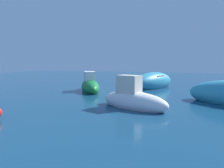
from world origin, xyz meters
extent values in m
ellipsoid|color=white|center=(-8.42, 5.24, 0.28)|extent=(3.61, 2.30, 1.02)
cube|color=beige|center=(-8.68, 5.34, 1.06)|extent=(1.24, 1.02, 0.94)
ellipsoid|color=#197233|center=(-12.55, 9.47, 0.31)|extent=(2.94, 3.73, 1.11)
cube|color=white|center=(-12.70, 9.72, 1.05)|extent=(1.34, 1.53, 0.81)
ellipsoid|color=teal|center=(-8.34, 13.18, 0.46)|extent=(3.91, 5.28, 1.67)
cube|color=brown|center=(-8.34, 13.18, 1.00)|extent=(1.78, 1.56, 0.08)
camera|label=1|loc=(-6.68, -3.53, 2.12)|focal=31.01mm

